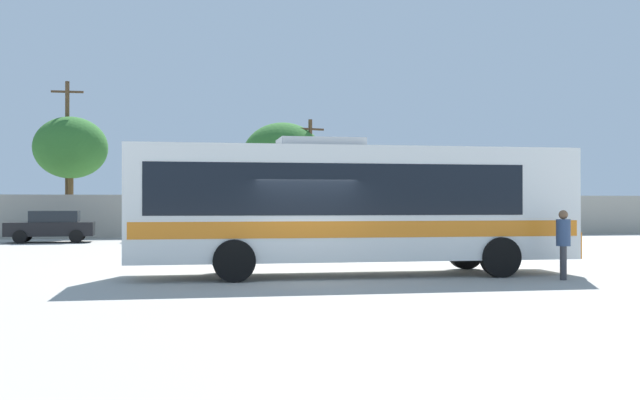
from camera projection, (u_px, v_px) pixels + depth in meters
ground_plane at (259, 253)px, 28.66m from camera, size 300.00×300.00×0.00m
perimeter_wall at (232, 216)px, 42.06m from camera, size 80.00×0.30×2.38m
coach_bus_white_orange at (348, 203)px, 19.89m from camera, size 11.80×2.87×3.61m
attendant_by_bus_door at (563, 240)px, 18.73m from camera, size 0.49×0.49×1.74m
parked_car_leftmost_black at (52, 226)px, 36.55m from camera, size 4.16×2.10×1.54m
parked_car_second_white at (176, 226)px, 37.47m from camera, size 4.58×2.14×1.40m
utility_pole_near at (67, 156)px, 43.01m from camera, size 1.80×0.24×8.92m
utility_pole_far at (310, 174)px, 46.47m from camera, size 1.78×0.53×7.12m
roadside_tree_midleft at (71, 148)px, 42.79m from camera, size 4.15×4.15×6.86m
roadside_tree_midright at (283, 157)px, 47.11m from camera, size 5.11×5.11×6.99m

